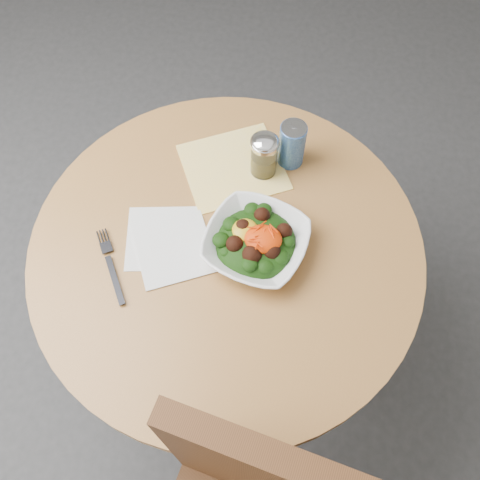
{
  "coord_description": "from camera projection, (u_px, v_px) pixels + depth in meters",
  "views": [
    {
      "loc": [
        0.09,
        -0.56,
        1.82
      ],
      "look_at": [
        0.03,
        -0.02,
        0.81
      ],
      "focal_mm": 40.0,
      "sensor_mm": 36.0,
      "label": 1
    }
  ],
  "objects": [
    {
      "name": "spice_shaker",
      "position": [
        264.0,
        155.0,
        1.26
      ],
      "size": [
        0.07,
        0.07,
        0.12
      ],
      "color": "silver",
      "rests_on": "table"
    },
    {
      "name": "ground",
      "position": [
        231.0,
        345.0,
        1.87
      ],
      "size": [
        6.0,
        6.0,
        0.0
      ],
      "primitive_type": "plane",
      "color": "#313133",
      "rests_on": "ground"
    },
    {
      "name": "fork",
      "position": [
        111.0,
        264.0,
        1.19
      ],
      "size": [
        0.1,
        0.18,
        0.0
      ],
      "color": "black",
      "rests_on": "table"
    },
    {
      "name": "cloth_napkin",
      "position": [
        233.0,
        167.0,
        1.32
      ],
      "size": [
        0.3,
        0.29,
        0.0
      ],
      "primitive_type": "cube",
      "rotation": [
        0.0,
        0.0,
        0.43
      ],
      "color": "yellow",
      "rests_on": "table"
    },
    {
      "name": "paper_napkins",
      "position": [
        169.0,
        243.0,
        1.21
      ],
      "size": [
        0.23,
        0.23,
        0.0
      ],
      "color": "silver",
      "rests_on": "table"
    },
    {
      "name": "table",
      "position": [
        228.0,
        281.0,
        1.39
      ],
      "size": [
        0.9,
        0.9,
        0.75
      ],
      "color": "black",
      "rests_on": "ground"
    },
    {
      "name": "salad_bowl",
      "position": [
        256.0,
        242.0,
        1.18
      ],
      "size": [
        0.28,
        0.28,
        0.08
      ],
      "color": "white",
      "rests_on": "table"
    },
    {
      "name": "beverage_can",
      "position": [
        292.0,
        144.0,
        1.28
      ],
      "size": [
        0.06,
        0.06,
        0.12
      ],
      "color": "navy",
      "rests_on": "table"
    }
  ]
}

